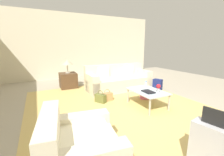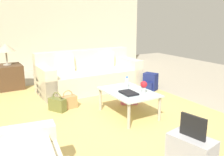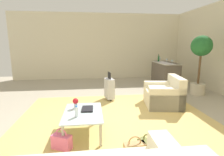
{
  "view_description": "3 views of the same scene",
  "coord_description": "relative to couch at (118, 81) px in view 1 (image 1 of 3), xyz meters",
  "views": [
    {
      "loc": [
        -2.52,
        2.0,
        1.57
      ],
      "look_at": [
        1.0,
        0.24,
        0.72
      ],
      "focal_mm": 24.0,
      "sensor_mm": 36.0,
      "label": 1
    },
    {
      "loc": [
        -2.94,
        1.8,
        1.67
      ],
      "look_at": [
        0.47,
        -0.21,
        0.69
      ],
      "focal_mm": 40.0,
      "sensor_mm": 36.0,
      "label": 2
    },
    {
      "loc": [
        3.5,
        -0.33,
        1.68
      ],
      "look_at": [
        0.28,
        0.06,
        1.05
      ],
      "focal_mm": 28.0,
      "sensor_mm": 36.0,
      "label": 3
    }
  ],
  "objects": [
    {
      "name": "side_table",
      "position": [
        1.0,
        1.6,
        -0.03
      ],
      "size": [
        0.61,
        0.61,
        0.57
      ],
      "primitive_type": "cube",
      "color": "#513823",
      "rests_on": "ground"
    },
    {
      "name": "table_lamp",
      "position": [
        1.0,
        1.6,
        0.65
      ],
      "size": [
        0.42,
        0.42,
        0.5
      ],
      "color": "#ADA899",
      "rests_on": "side_table"
    },
    {
      "name": "couch",
      "position": [
        0.0,
        0.0,
        0.0
      ],
      "size": [
        0.93,
        2.33,
        0.9
      ],
      "color": "beige",
      "rests_on": "ground"
    },
    {
      "name": "wall_right",
      "position": [
        2.86,
        0.6,
        1.24
      ],
      "size": [
        0.12,
        8.0,
        3.1
      ],
      "primitive_type": "cube",
      "color": "beige",
      "rests_on": "ground"
    },
    {
      "name": "backpack_navy",
      "position": [
        -0.8,
        -1.19,
        -0.12
      ],
      "size": [
        0.36,
        0.33,
        0.4
      ],
      "color": "navy",
      "rests_on": "ground"
    },
    {
      "name": "water_bottle",
      "position": [
        -1.6,
        -0.0,
        0.22
      ],
      "size": [
        0.06,
        0.06,
        0.2
      ],
      "color": "silver",
      "rests_on": "coffee_table"
    },
    {
      "name": "ground_plane",
      "position": [
        -2.2,
        0.6,
        -0.31
      ],
      "size": [
        12.0,
        12.0,
        0.0
      ],
      "primitive_type": "plane",
      "color": "#A89E89"
    },
    {
      "name": "suitcase_silver",
      "position": [
        -3.8,
        0.8,
        0.05
      ],
      "size": [
        0.43,
        0.29,
        0.85
      ],
      "color": "#B7B7BC",
      "rests_on": "ground"
    },
    {
      "name": "handbag_olive",
      "position": [
        -0.99,
        1.09,
        -0.18
      ],
      "size": [
        0.35,
        0.28,
        0.36
      ],
      "color": "olive",
      "rests_on": "ground"
    },
    {
      "name": "flower_vase",
      "position": [
        -2.02,
        -0.05,
        0.25
      ],
      "size": [
        0.11,
        0.11,
        0.21
      ],
      "color": "#B2B7BC",
      "rests_on": "coffee_table"
    },
    {
      "name": "coffee_table",
      "position": [
        -1.8,
        0.1,
        0.07
      ],
      "size": [
        1.02,
        0.7,
        0.43
      ],
      "color": "silver",
      "rests_on": "ground"
    },
    {
      "name": "area_rug",
      "position": [
        -1.6,
        0.8,
        -0.31
      ],
      "size": [
        5.2,
        4.4,
        0.01
      ],
      "primitive_type": "cube",
      "color": "tan",
      "rests_on": "ground"
    },
    {
      "name": "armchair",
      "position": [
        -3.09,
        2.27,
        -0.02
      ],
      "size": [
        1.11,
        1.03,
        0.82
      ],
      "color": "beige",
      "rests_on": "ground"
    },
    {
      "name": "handbag_pink",
      "position": [
        -1.34,
        -0.23,
        -0.18
      ],
      "size": [
        0.26,
        0.35,
        0.36
      ],
      "color": "pink",
      "rests_on": "ground"
    },
    {
      "name": "coffee_table_book",
      "position": [
        -1.92,
        0.18,
        0.14
      ],
      "size": [
        0.32,
        0.22,
        0.03
      ],
      "primitive_type": "cube",
      "rotation": [
        0.0,
        0.0,
        -0.03
      ],
      "color": "black",
      "rests_on": "coffee_table"
    },
    {
      "name": "handbag_tan",
      "position": [
        -0.97,
        0.88,
        -0.18
      ],
      "size": [
        0.16,
        0.33,
        0.36
      ],
      "color": "tan",
      "rests_on": "ground"
    }
  ]
}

